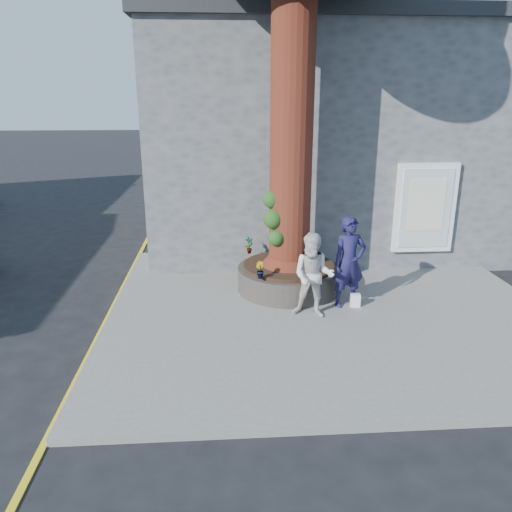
{
  "coord_description": "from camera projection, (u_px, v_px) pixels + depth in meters",
  "views": [
    {
      "loc": [
        -0.67,
        -8.54,
        4.34
      ],
      "look_at": [
        -0.01,
        1.0,
        1.25
      ],
      "focal_mm": 35.0,
      "sensor_mm": 36.0,
      "label": 1
    }
  ],
  "objects": [
    {
      "name": "plant_a",
      "position": [
        249.0,
        245.0,
        11.91
      ],
      "size": [
        0.26,
        0.23,
        0.41
      ],
      "primitive_type": "imported",
      "rotation": [
        0.0,
        0.0,
        0.49
      ],
      "color": "gray",
      "rests_on": "planter"
    },
    {
      "name": "planter",
      "position": [
        288.0,
        277.0,
        11.31
      ],
      "size": [
        2.3,
        2.3,
        0.6
      ],
      "color": "black",
      "rests_on": "pavement"
    },
    {
      "name": "plant_b",
      "position": [
        260.0,
        270.0,
        10.31
      ],
      "size": [
        0.26,
        0.26,
        0.35
      ],
      "primitive_type": "imported",
      "rotation": [
        0.0,
        0.0,
        2.08
      ],
      "color": "gray",
      "rests_on": "planter"
    },
    {
      "name": "plant_d",
      "position": [
        287.0,
        247.0,
        11.99
      ],
      "size": [
        0.28,
        0.3,
        0.27
      ],
      "primitive_type": "imported",
      "rotation": [
        0.0,
        0.0,
        5.02
      ],
      "color": "gray",
      "rests_on": "planter"
    },
    {
      "name": "ground",
      "position": [
        260.0,
        334.0,
        9.49
      ],
      "size": [
        120.0,
        120.0,
        0.0
      ],
      "primitive_type": "plane",
      "color": "black",
      "rests_on": "ground"
    },
    {
      "name": "stone_shop",
      "position": [
        323.0,
        135.0,
        15.51
      ],
      "size": [
        10.3,
        8.3,
        6.3
      ],
      "color": "#505455",
      "rests_on": "ground"
    },
    {
      "name": "woman",
      "position": [
        313.0,
        276.0,
        9.76
      ],
      "size": [
        0.99,
        0.87,
        1.71
      ],
      "primitive_type": "imported",
      "rotation": [
        0.0,
        0.0,
        -0.31
      ],
      "color": "silver",
      "rests_on": "pavement"
    },
    {
      "name": "pavement",
      "position": [
        327.0,
        308.0,
        10.52
      ],
      "size": [
        9.0,
        8.0,
        0.12
      ],
      "primitive_type": "cube",
      "color": "slate",
      "rests_on": "ground"
    },
    {
      "name": "plant_c",
      "position": [
        310.0,
        248.0,
        11.78
      ],
      "size": [
        0.21,
        0.21,
        0.35
      ],
      "primitive_type": "imported",
      "rotation": [
        0.0,
        0.0,
        3.07
      ],
      "color": "gray",
      "rests_on": "planter"
    },
    {
      "name": "yellow_line",
      "position": [
        109.0,
        317.0,
        10.24
      ],
      "size": [
        0.1,
        30.0,
        0.01
      ],
      "primitive_type": "cube",
      "color": "yellow",
      "rests_on": "ground"
    },
    {
      "name": "man",
      "position": [
        349.0,
        262.0,
        10.22
      ],
      "size": [
        0.77,
        0.58,
        1.91
      ],
      "primitive_type": "imported",
      "rotation": [
        0.0,
        0.0,
        0.19
      ],
      "color": "#19173F",
      "rests_on": "pavement"
    },
    {
      "name": "shopping_bag",
      "position": [
        355.0,
        300.0,
        10.41
      ],
      "size": [
        0.21,
        0.13,
        0.28
      ],
      "primitive_type": "cube",
      "rotation": [
        0.0,
        0.0,
        -0.08
      ],
      "color": "white",
      "rests_on": "pavement"
    }
  ]
}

